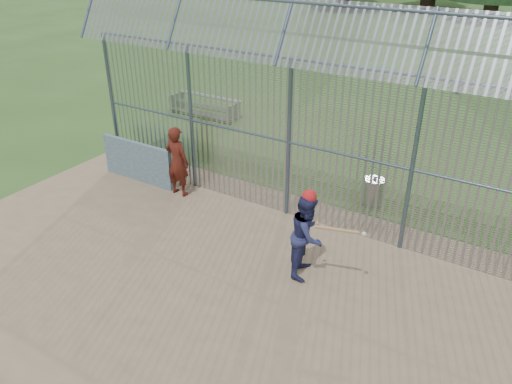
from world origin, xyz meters
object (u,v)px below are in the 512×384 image
Objects in this scene: batter at (307,235)px; trash_can at (374,191)px; onlooker at (177,161)px; bleacher at (204,106)px; dugout_wall at (138,161)px.

trash_can is at bearing -14.35° from batter.
onlooker is 2.40× the size of trash_can.
onlooker is at bearing -58.74° from bleacher.
dugout_wall reaches higher than bleacher.
batter is 0.94× the size of onlooker.
bleacher is at bearing 36.86° from batter.
dugout_wall is at bearing -71.31° from bleacher.
bleacher is (-8.09, 7.08, -0.53)m from batter.
dugout_wall is 3.05× the size of trash_can.
dugout_wall is 1.35× the size of batter.
dugout_wall is at bearing -160.25° from trash_can.
dugout_wall is 0.83× the size of bleacher.
batter is at bearing -12.80° from dugout_wall.
batter is 0.62× the size of bleacher.
dugout_wall is 1.27× the size of onlooker.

